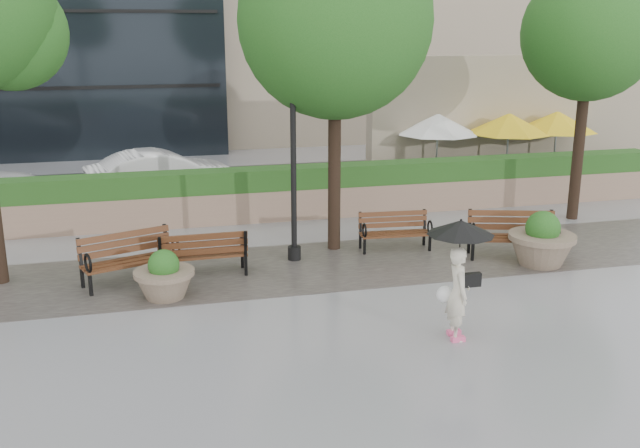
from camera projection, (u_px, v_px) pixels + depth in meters
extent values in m
plane|color=gray|center=(296.00, 327.00, 11.91)|extent=(100.00, 100.00, 0.00)
cube|color=#383330|center=(265.00, 270.00, 14.71)|extent=(28.00, 3.20, 0.01)
cube|color=#92755E|center=(238.00, 206.00, 18.35)|extent=(24.00, 0.80, 0.80)
cube|color=#26541C|center=(237.00, 180.00, 18.16)|extent=(24.00, 0.75, 0.55)
cube|color=tan|center=(517.00, 118.00, 22.96)|extent=(10.00, 0.60, 4.00)
cube|color=#26541C|center=(535.00, 180.00, 21.20)|extent=(8.00, 0.50, 0.90)
cube|color=black|center=(221.00, 188.00, 22.19)|extent=(40.00, 7.00, 0.00)
cube|color=#5B311A|center=(131.00, 262.00, 13.82)|extent=(1.92, 1.16, 0.05)
cube|color=#5B311A|center=(124.00, 242.00, 13.97)|extent=(1.77, 0.76, 0.43)
cube|color=black|center=(131.00, 272.00, 13.91)|extent=(1.96, 1.25, 0.47)
torus|color=black|center=(88.00, 263.00, 13.15)|extent=(0.18, 0.37, 0.38)
torus|color=black|center=(176.00, 247.00, 14.10)|extent=(0.18, 0.37, 0.38)
cube|color=#5B311A|center=(202.00, 255.00, 14.32)|extent=(1.77, 0.54, 0.05)
cube|color=#5B311A|center=(203.00, 244.00, 13.98)|extent=(1.76, 0.13, 0.41)
cube|color=black|center=(203.00, 265.00, 14.35)|extent=(1.77, 0.64, 0.45)
torus|color=black|center=(242.00, 241.00, 14.64)|extent=(0.05, 0.36, 0.36)
torus|color=black|center=(159.00, 247.00, 14.23)|extent=(0.05, 0.36, 0.36)
cube|color=#5B311A|center=(395.00, 234.00, 15.91)|extent=(1.62, 0.60, 0.04)
cube|color=#5B311A|center=(393.00, 219.00, 16.07)|extent=(1.58, 0.24, 0.37)
cube|color=black|center=(395.00, 241.00, 15.98)|extent=(1.62, 0.69, 0.40)
torus|color=black|center=(364.00, 230.00, 15.60)|extent=(0.07, 0.33, 0.33)
torus|color=black|center=(430.00, 227.00, 15.83)|extent=(0.07, 0.33, 0.33)
cube|color=#5B311A|center=(513.00, 238.00, 15.35)|extent=(1.95, 1.07, 0.05)
cube|color=#5B311A|center=(511.00, 220.00, 15.55)|extent=(1.83, 0.65, 0.44)
cube|color=black|center=(512.00, 247.00, 15.44)|extent=(1.98, 1.17, 0.48)
torus|color=black|center=(473.00, 232.00, 15.16)|extent=(0.16, 0.38, 0.38)
torus|color=black|center=(557.00, 233.00, 15.09)|extent=(0.16, 0.38, 0.38)
cylinder|color=#7F6B56|center=(164.00, 273.00, 13.07)|extent=(1.11, 1.11, 0.09)
sphere|color=#154A15|center=(164.00, 265.00, 13.03)|extent=(0.57, 0.57, 0.57)
cylinder|color=#7F6B56|center=(542.00, 237.00, 14.88)|extent=(1.39, 1.39, 0.11)
sphere|color=#154A15|center=(543.00, 228.00, 14.83)|extent=(0.72, 0.72, 0.72)
cylinder|color=black|center=(293.00, 167.00, 14.82)|extent=(0.12, 0.12, 4.07)
cylinder|color=black|center=(294.00, 253.00, 15.32)|extent=(0.28, 0.28, 0.30)
sphere|color=black|center=(292.00, 64.00, 14.26)|extent=(0.24, 0.24, 0.24)
sphere|color=#154A15|center=(9.00, 33.00, 13.16)|extent=(2.13, 2.13, 2.13)
cylinder|color=black|center=(335.00, 147.00, 15.53)|extent=(0.28, 0.28, 4.65)
sphere|color=#154A15|center=(335.00, 20.00, 14.82)|extent=(4.11, 4.11, 4.11)
sphere|color=#154A15|center=(358.00, 43.00, 15.36)|extent=(2.88, 2.88, 2.88)
cylinder|color=black|center=(580.00, 135.00, 18.10)|extent=(0.28, 0.28, 4.39)
sphere|color=#154A15|center=(590.00, 33.00, 17.43)|extent=(3.32, 3.32, 3.32)
sphere|color=#154A15|center=(602.00, 51.00, 17.97)|extent=(2.32, 2.32, 2.32)
cylinder|color=black|center=(435.00, 187.00, 22.10)|extent=(0.40, 0.40, 0.10)
cylinder|color=#99999E|center=(437.00, 154.00, 21.82)|extent=(0.06, 0.06, 2.20)
cone|color=white|center=(438.00, 124.00, 21.58)|extent=(2.50, 2.50, 0.60)
cylinder|color=black|center=(505.00, 186.00, 22.24)|extent=(0.40, 0.40, 0.10)
cylinder|color=#99999E|center=(507.00, 153.00, 21.96)|extent=(0.06, 0.06, 2.20)
cone|color=yellow|center=(509.00, 124.00, 21.71)|extent=(2.50, 2.50, 0.60)
cylinder|color=black|center=(552.00, 183.00, 22.73)|extent=(0.40, 0.40, 0.10)
cylinder|color=#99999E|center=(555.00, 150.00, 22.45)|extent=(0.06, 0.06, 2.20)
cone|color=yellow|center=(557.00, 121.00, 22.21)|extent=(2.50, 2.50, 0.60)
imported|color=silver|center=(162.00, 175.00, 20.69)|extent=(4.52, 2.38, 1.42)
imported|color=beige|center=(458.00, 290.00, 11.30)|extent=(0.50, 0.65, 1.63)
cube|color=#F2598C|center=(454.00, 332.00, 11.62)|extent=(0.14, 0.24, 0.08)
cube|color=#F2598C|center=(458.00, 339.00, 11.37)|extent=(0.14, 0.24, 0.08)
cube|color=black|center=(471.00, 280.00, 11.32)|extent=(0.15, 0.32, 0.22)
sphere|color=white|center=(445.00, 295.00, 11.54)|extent=(0.29, 0.29, 0.29)
cylinder|color=black|center=(459.00, 253.00, 11.18)|extent=(0.02, 0.02, 0.87)
cone|color=black|center=(461.00, 228.00, 11.07)|extent=(1.06, 1.06, 0.22)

